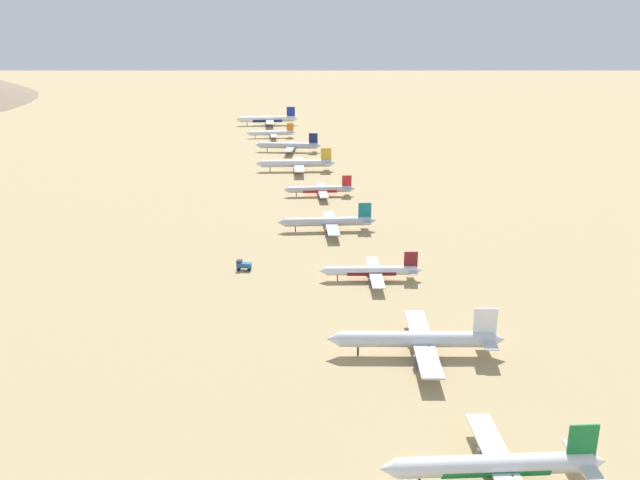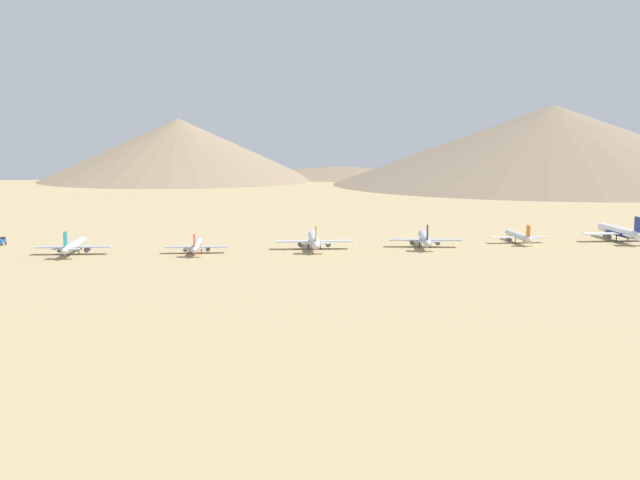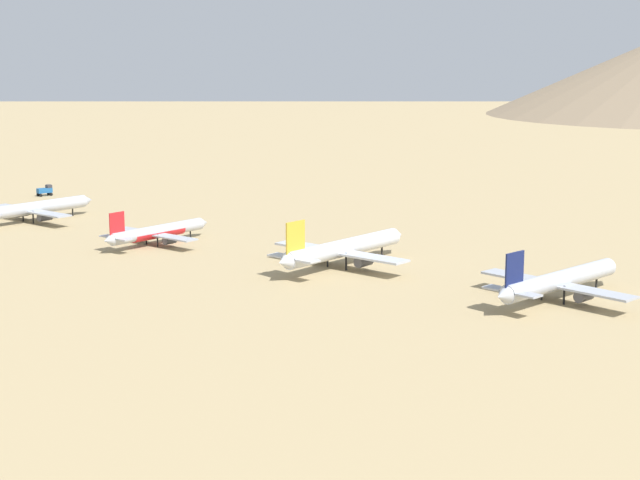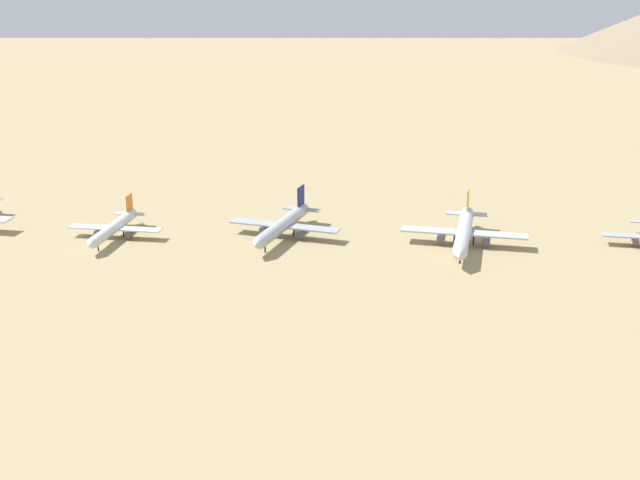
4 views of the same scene
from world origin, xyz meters
The scene contains 3 objects.
parked_jet_1 centered at (14.76, -163.19, 3.53)m, with size 36.29×29.39×10.49m.
parked_jet_2 centered at (5.21, -111.89, 4.24)m, with size 43.55×35.60×12.59m.
parked_jet_3 centered at (3.88, -56.83, 4.53)m, with size 46.68×37.91×13.46m.
Camera 4 is at (241.17, -59.56, 79.00)m, focal length 46.00 mm.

